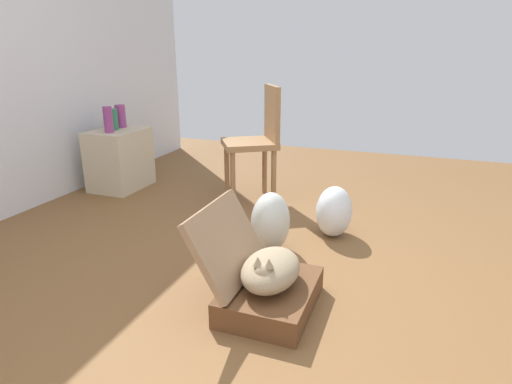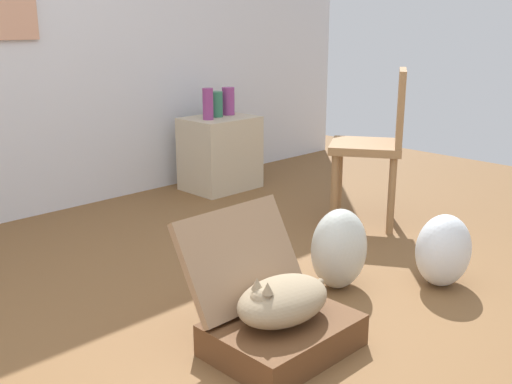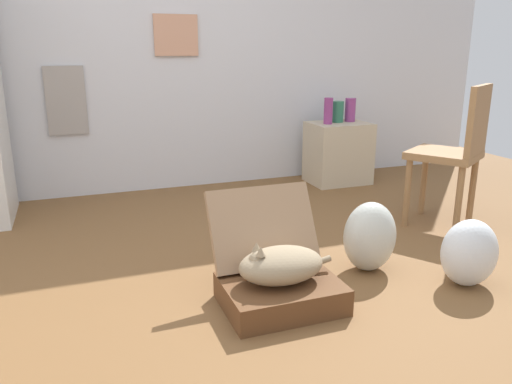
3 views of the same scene
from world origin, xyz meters
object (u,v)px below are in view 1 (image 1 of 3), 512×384
plastic_bag_white (270,222)px  chair (257,139)px  suitcase_base (271,296)px  vase_tall (108,120)px  vase_short (120,116)px  plastic_bag_clear (334,211)px  vase_round (112,119)px  side_table (120,159)px  cat (270,270)px

plastic_bag_white → chair: 1.08m
suitcase_base → vase_tall: 2.42m
suitcase_base → vase_short: size_ratio=2.61×
plastic_bag_clear → chair: 1.01m
suitcase_base → vase_short: bearing=52.6°
vase_round → chair: chair is taller
vase_short → vase_round: vase_short is taller
suitcase_base → side_table: side_table is taller
chair → vase_short: bearing=-122.7°
plastic_bag_white → vase_round: bearing=66.4°
plastic_bag_clear → vase_tall: (0.27, 2.09, 0.49)m
cat → vase_short: bearing=52.5°
plastic_bag_white → side_table: (0.79, 1.77, 0.08)m
suitcase_base → plastic_bag_white: bearing=18.8°
suitcase_base → side_table: (1.42, 1.99, 0.21)m
chair → plastic_bag_clear: bearing=22.5°
plastic_bag_white → chair: (0.92, 0.43, 0.35)m
vase_tall → chair: chair is taller
plastic_bag_clear → vase_short: 2.28m
cat → vase_round: (1.42, 2.03, 0.44)m
side_table → vase_tall: size_ratio=2.41×
suitcase_base → side_table: bearing=54.5°
vase_round → vase_tall: bearing=-153.3°
side_table → chair: bearing=-84.3°
cat → plastic_bag_clear: size_ratio=1.38×
cat → plastic_bag_clear: 1.03m
side_table → plastic_bag_white: bearing=-114.1°
plastic_bag_clear → vase_round: bearing=79.4°
chair → plastic_bag_white: bearing=-7.6°
side_table → chair: size_ratio=0.57×
side_table → suitcase_base: bearing=-125.5°
plastic_bag_clear → side_table: 2.16m
vase_short → vase_tall: bearing=-164.9°
vase_tall → vase_short: 0.28m
plastic_bag_white → suitcase_base: bearing=-161.2°
side_table → vase_short: 0.41m
vase_round → chair: bearing=-84.5°
plastic_bag_white → chair: bearing=25.1°
plastic_bag_white → plastic_bag_clear: 0.52m
plastic_bag_white → plastic_bag_clear: (0.39, -0.34, -0.02)m
vase_tall → chair: 1.35m
vase_short → vase_round: bearing=-177.9°
cat → vase_tall: size_ratio=2.15×
plastic_bag_white → vase_round: 2.03m
side_table → vase_round: (0.00, 0.04, 0.37)m
suitcase_base → plastic_bag_white: plastic_bag_white is taller
vase_tall → side_table: bearing=10.8°
plastic_bag_white → vase_round: (0.79, 1.81, 0.45)m
cat → chair: bearing=22.5°
suitcase_base → vase_tall: vase_tall is taller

